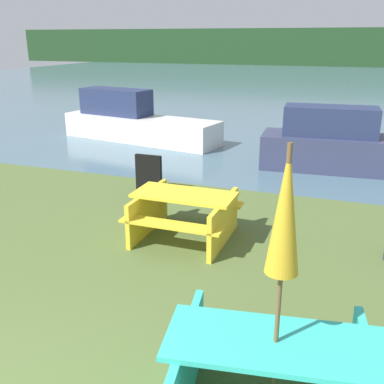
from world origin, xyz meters
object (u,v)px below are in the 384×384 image
object	(u,v)px
boat	(134,122)
boat_second	(358,148)
picnic_table_teal	(274,372)
signboard	(149,173)
umbrella_gold	(285,215)
picnic_table_yellow	(184,211)

from	to	relation	value
boat	boat_second	world-z (taller)	boat
boat	boat_second	xyz separation A→B (m)	(6.40, -1.31, 0.01)
picnic_table_teal	signboard	distance (m)	5.95
signboard	umbrella_gold	bearing A→B (deg)	-55.50
picnic_table_yellow	boat	distance (m)	7.31
boat	boat_second	size ratio (longest dim) A/B	1.07
picnic_table_teal	picnic_table_yellow	bearing A→B (deg)	121.99
picnic_table_teal	umbrella_gold	world-z (taller)	umbrella_gold
boat_second	signboard	xyz separation A→B (m)	(-3.93, -2.98, -0.18)
boat	signboard	xyz separation A→B (m)	(2.47, -4.29, -0.17)
picnic_table_teal	umbrella_gold	size ratio (longest dim) A/B	0.83
picnic_table_teal	signboard	size ratio (longest dim) A/B	2.53
umbrella_gold	signboard	bearing A→B (deg)	124.50
picnic_table_teal	boat_second	xyz separation A→B (m)	(0.56, 7.88, 0.10)
picnic_table_yellow	boat	xyz separation A→B (m)	(-3.94, 6.16, 0.11)
boat_second	boat	bearing A→B (deg)	164.47
signboard	picnic_table_teal	bearing A→B (deg)	-55.50
umbrella_gold	signboard	distance (m)	6.11
picnic_table_teal	boat	bearing A→B (deg)	122.42
umbrella_gold	signboard	size ratio (longest dim) A/B	3.06
umbrella_gold	boat_second	bearing A→B (deg)	85.93
picnic_table_yellow	boat_second	size ratio (longest dim) A/B	0.32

